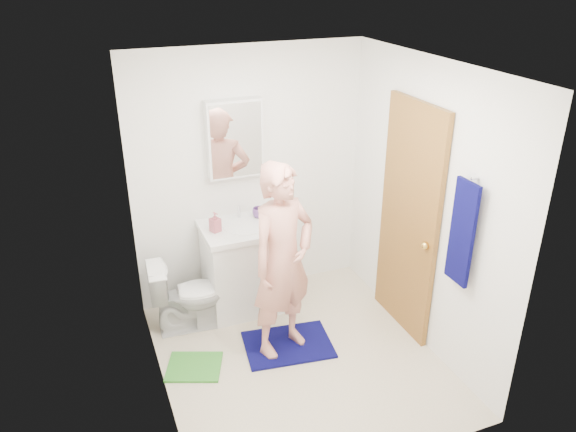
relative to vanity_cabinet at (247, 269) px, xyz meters
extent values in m
cube|color=beige|center=(0.15, -0.91, -0.41)|extent=(2.20, 2.40, 0.02)
cube|color=white|center=(0.15, -0.91, 2.01)|extent=(2.20, 2.40, 0.02)
cube|color=white|center=(0.15, 0.30, 0.80)|extent=(2.20, 0.02, 2.40)
cube|color=white|center=(0.15, -2.12, 0.80)|extent=(2.20, 0.02, 2.40)
cube|color=white|center=(-0.96, -0.91, 0.80)|extent=(0.02, 2.40, 2.40)
cube|color=white|center=(1.26, -0.91, 0.80)|extent=(0.02, 2.40, 2.40)
cube|color=white|center=(0.00, 0.00, 0.00)|extent=(0.75, 0.55, 0.80)
cube|color=white|center=(0.00, 0.00, 0.43)|extent=(0.79, 0.59, 0.05)
cylinder|color=white|center=(0.00, 0.00, 0.44)|extent=(0.40, 0.40, 0.03)
cylinder|color=silver|center=(0.00, 0.18, 0.51)|extent=(0.03, 0.03, 0.12)
cube|color=white|center=(0.00, 0.22, 1.20)|extent=(0.50, 0.12, 0.70)
cube|color=white|center=(0.00, 0.16, 1.20)|extent=(0.46, 0.01, 0.66)
cube|color=#A26C2C|center=(1.22, -0.76, 0.62)|extent=(0.05, 0.80, 2.05)
sphere|color=gold|center=(1.18, -1.08, 0.55)|extent=(0.07, 0.07, 0.07)
cube|color=#080749|center=(1.18, -1.48, 0.85)|extent=(0.03, 0.24, 0.80)
cylinder|color=silver|center=(1.22, -1.48, 1.27)|extent=(0.06, 0.02, 0.02)
imported|color=white|center=(-0.59, -0.14, -0.06)|extent=(0.68, 0.42, 0.67)
cube|color=#080749|center=(0.13, -0.73, -0.39)|extent=(0.80, 0.62, 0.02)
cube|color=green|center=(-0.69, -0.71, -0.39)|extent=(0.54, 0.50, 0.02)
imported|color=#B65563|center=(-0.28, -0.01, 0.54)|extent=(0.11, 0.11, 0.18)
imported|color=#653D87|center=(0.18, 0.12, 0.50)|extent=(0.14, 0.14, 0.10)
imported|color=tan|center=(0.08, -0.73, 0.45)|extent=(0.71, 0.58, 1.66)
camera|label=1|loc=(-1.32, -4.38, 2.67)|focal=35.00mm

